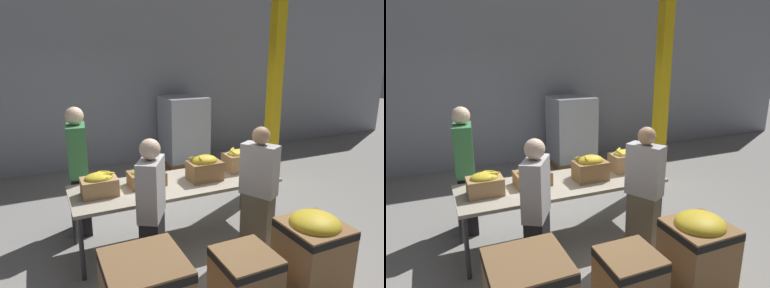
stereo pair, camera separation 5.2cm
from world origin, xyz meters
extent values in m
plane|color=gray|center=(0.00, 0.00, 0.00)|extent=(30.00, 30.00, 0.00)
cube|color=#9399A3|center=(0.00, 3.41, 2.00)|extent=(16.00, 0.08, 4.00)
cube|color=#B2A893|center=(0.00, 0.00, 0.75)|extent=(2.56, 0.89, 0.04)
cylinder|color=#38383D|center=(-1.22, -0.38, 0.36)|extent=(0.05, 0.05, 0.73)
cylinder|color=#38383D|center=(1.22, -0.38, 0.36)|extent=(0.05, 0.05, 0.73)
cylinder|color=#38383D|center=(-1.22, 0.38, 0.36)|extent=(0.05, 0.05, 0.73)
cylinder|color=#38383D|center=(1.22, 0.38, 0.36)|extent=(0.05, 0.05, 0.73)
cube|color=tan|center=(-0.94, 0.00, 0.87)|extent=(0.40, 0.28, 0.20)
ellipsoid|color=yellow|center=(-0.94, 0.00, 0.97)|extent=(0.31, 0.25, 0.11)
ellipsoid|color=yellow|center=(-0.83, -0.03, 1.00)|extent=(0.12, 0.17, 0.04)
ellipsoid|color=yellow|center=(-0.84, -0.04, 1.02)|extent=(0.16, 0.06, 0.04)
ellipsoid|color=yellow|center=(-0.95, 0.02, 1.01)|extent=(0.14, 0.18, 0.05)
ellipsoid|color=yellow|center=(-0.86, 0.04, 1.02)|extent=(0.15, 0.12, 0.04)
cube|color=olive|center=(-0.36, 0.08, 0.85)|extent=(0.43, 0.29, 0.16)
ellipsoid|color=yellow|center=(-0.36, 0.08, 0.94)|extent=(0.36, 0.26, 0.08)
ellipsoid|color=yellow|center=(-0.35, 0.17, 0.96)|extent=(0.17, 0.12, 0.05)
ellipsoid|color=yellow|center=(-0.24, 0.01, 0.96)|extent=(0.07, 0.22, 0.05)
ellipsoid|color=yellow|center=(-0.46, 0.06, 0.96)|extent=(0.10, 0.16, 0.04)
ellipsoid|color=yellow|center=(-0.25, 0.09, 0.96)|extent=(0.13, 0.18, 0.03)
cube|color=olive|center=(0.36, -0.06, 0.89)|extent=(0.42, 0.28, 0.24)
ellipsoid|color=gold|center=(0.36, -0.06, 1.02)|extent=(0.33, 0.25, 0.15)
ellipsoid|color=gold|center=(0.26, 0.02, 1.05)|extent=(0.19, 0.08, 0.04)
ellipsoid|color=gold|center=(0.28, -0.08, 1.07)|extent=(0.08, 0.17, 0.05)
cube|color=tan|center=(0.94, 0.08, 0.88)|extent=(0.38, 0.29, 0.23)
ellipsoid|color=yellow|center=(0.94, 0.08, 1.01)|extent=(0.32, 0.23, 0.10)
ellipsoid|color=yellow|center=(1.01, 0.08, 1.04)|extent=(0.15, 0.09, 0.05)
ellipsoid|color=yellow|center=(0.91, 0.08, 1.03)|extent=(0.18, 0.09, 0.05)
ellipsoid|color=yellow|center=(0.87, 0.14, 1.05)|extent=(0.17, 0.16, 0.04)
ellipsoid|color=yellow|center=(0.84, 0.05, 1.04)|extent=(0.06, 0.16, 0.04)
cube|color=#6B604C|center=(0.76, -0.65, 0.36)|extent=(0.33, 0.40, 0.73)
cube|color=#B2B2B7|center=(0.76, -0.65, 1.03)|extent=(0.38, 0.46, 0.60)
sphere|color=tan|center=(0.76, -0.65, 1.43)|extent=(0.21, 0.21, 0.21)
cube|color=black|center=(-0.54, -0.68, 0.36)|extent=(0.34, 0.40, 0.73)
cube|color=#B2B2B7|center=(-0.54, -0.68, 1.03)|extent=(0.39, 0.46, 0.60)
sphere|color=beige|center=(-0.54, -0.68, 1.43)|extent=(0.21, 0.21, 0.21)
cube|color=black|center=(-1.08, 0.69, 0.40)|extent=(0.25, 0.40, 0.80)
cube|color=#387A47|center=(-1.08, 0.69, 1.13)|extent=(0.27, 0.47, 0.66)
sphere|color=beige|center=(-1.08, 0.69, 1.57)|extent=(0.23, 0.23, 0.23)
cube|color=black|center=(-0.85, -1.44, 0.72)|extent=(0.63, 0.63, 0.07)
cube|color=olive|center=(0.09, -1.44, 0.29)|extent=(0.52, 0.52, 0.58)
cube|color=black|center=(0.09, -1.44, 0.53)|extent=(0.52, 0.52, 0.07)
cube|color=olive|center=(0.88, -1.44, 0.35)|extent=(0.58, 0.58, 0.70)
cube|color=black|center=(0.88, -1.44, 0.64)|extent=(0.59, 0.59, 0.07)
ellipsoid|color=gold|center=(0.88, -1.44, 0.71)|extent=(0.49, 0.49, 0.20)
cube|color=yellow|center=(2.26, 1.08, 2.00)|extent=(0.19, 0.19, 4.00)
cube|color=olive|center=(1.27, 2.76, 0.07)|extent=(0.92, 0.92, 0.13)
cube|color=#B2B7C1|center=(1.27, 2.76, 0.79)|extent=(0.85, 0.85, 1.32)
camera|label=1|loc=(-1.48, -3.71, 2.33)|focal=32.00mm
camera|label=2|loc=(-1.43, -3.73, 2.33)|focal=32.00mm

